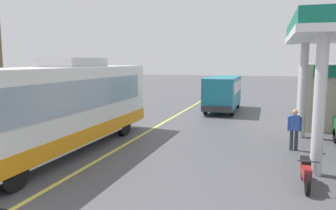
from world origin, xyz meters
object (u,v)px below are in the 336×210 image
(minibus_opposing_lane, at_px, (223,91))
(pedestrian_by_shop, at_px, (294,127))
(coach_bus_main, at_px, (62,109))
(motorcycle_parked_forecourt, at_px, (305,171))

(minibus_opposing_lane, relative_size, pedestrian_by_shop, 3.69)
(coach_bus_main, relative_size, pedestrian_by_shop, 6.65)
(pedestrian_by_shop, bearing_deg, minibus_opposing_lane, 113.15)
(coach_bus_main, bearing_deg, motorcycle_parked_forecourt, -7.26)
(coach_bus_main, distance_m, pedestrian_by_shop, 9.24)
(minibus_opposing_lane, bearing_deg, coach_bus_main, -109.89)
(minibus_opposing_lane, xyz_separation_m, pedestrian_by_shop, (4.17, -9.75, -0.54))
(pedestrian_by_shop, bearing_deg, coach_bus_main, -161.71)
(motorcycle_parked_forecourt, distance_m, pedestrian_by_shop, 4.04)
(minibus_opposing_lane, distance_m, motorcycle_parked_forecourt, 14.43)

